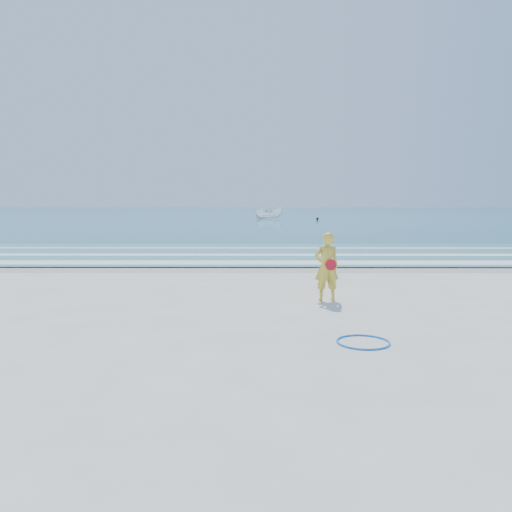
{
  "coord_description": "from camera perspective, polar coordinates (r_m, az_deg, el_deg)",
  "views": [
    {
      "loc": [
        0.59,
        -9.22,
        2.44
      ],
      "look_at": [
        0.52,
        4.0,
        1.0
      ],
      "focal_mm": 35.0,
      "sensor_mm": 36.0,
      "label": 1
    }
  ],
  "objects": [
    {
      "name": "ground",
      "position": [
        9.56,
        -3.3,
        -8.59
      ],
      "size": [
        400.0,
        400.0,
        0.0
      ],
      "primitive_type": "plane",
      "color": "silver",
      "rests_on": "ground"
    },
    {
      "name": "foam_near",
      "position": [
        19.68,
        -1.43,
        -0.75
      ],
      "size": [
        400.0,
        1.4,
        0.01
      ],
      "primitive_type": "cube",
      "color": "white",
      "rests_on": "shallow"
    },
    {
      "name": "shallow",
      "position": [
        23.35,
        -1.16,
        0.33
      ],
      "size": [
        400.0,
        10.0,
        0.01
      ],
      "primitive_type": "cube",
      "color": "#59B7AD",
      "rests_on": "ocean"
    },
    {
      "name": "boat",
      "position": [
        70.7,
        1.48,
        4.94
      ],
      "size": [
        4.43,
        2.52,
        1.61
      ],
      "primitive_type": "imported",
      "rotation": [
        0.0,
        0.0,
        1.81
      ],
      "color": "white",
      "rests_on": "ocean"
    },
    {
      "name": "buoy",
      "position": [
        66.15,
        7.03,
        4.25
      ],
      "size": [
        0.35,
        0.35,
        0.35
      ],
      "primitive_type": "sphere",
      "color": "black",
      "rests_on": "ocean"
    },
    {
      "name": "foam_mid",
      "position": [
        22.56,
        -1.21,
        0.15
      ],
      "size": [
        400.0,
        0.9,
        0.01
      ],
      "primitive_type": "cube",
      "color": "white",
      "rests_on": "shallow"
    },
    {
      "name": "hoop",
      "position": [
        8.99,
        12.15,
        -9.58
      ],
      "size": [
        1.2,
        1.2,
        0.03
      ],
      "primitive_type": "torus",
      "rotation": [
        0.0,
        0.0,
        -0.37
      ],
      "color": "#0C77E7",
      "rests_on": "ground"
    },
    {
      "name": "ocean",
      "position": [
        114.25,
        0.0,
        5.02
      ],
      "size": [
        400.0,
        190.0,
        0.04
      ],
      "primitive_type": "cube",
      "color": "#19727F",
      "rests_on": "ground"
    },
    {
      "name": "woman",
      "position": [
        12.4,
        8.07,
        -1.23
      ],
      "size": [
        0.67,
        0.49,
        1.69
      ],
      "color": "gold",
      "rests_on": "ground"
    },
    {
      "name": "wet_sand",
      "position": [
        18.4,
        -1.55,
        -1.4
      ],
      "size": [
        400.0,
        2.4,
        0.0
      ],
      "primitive_type": "cube",
      "color": "#B2A893",
      "rests_on": "ground"
    },
    {
      "name": "foam_far",
      "position": [
        25.84,
        -1.02,
        0.92
      ],
      "size": [
        400.0,
        0.6,
        0.01
      ],
      "primitive_type": "cube",
      "color": "white",
      "rests_on": "shallow"
    }
  ]
}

